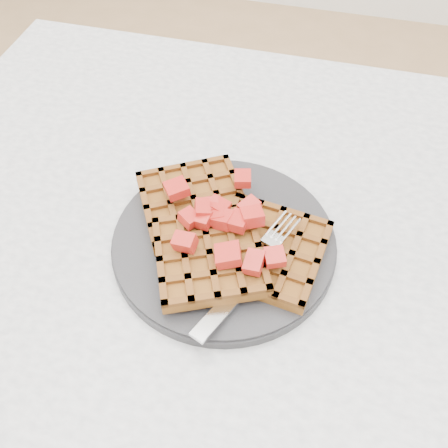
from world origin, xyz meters
The scene contains 5 objects.
table centered at (0.00, 0.00, 0.64)m, with size 1.20×0.80×0.75m.
plate centered at (-0.16, 0.00, 0.76)m, with size 0.25×0.25×0.02m, color black.
waffles centered at (-0.16, 0.00, 0.78)m, with size 0.24×0.23×0.03m.
strawberry_pile centered at (-0.16, 0.00, 0.80)m, with size 0.15×0.15×0.02m, color maroon, non-canonical shape.
fork centered at (-0.12, -0.04, 0.77)m, with size 0.02×0.18×0.02m, color silver, non-canonical shape.
Camera 1 is at (-0.08, -0.32, 1.20)m, focal length 40.00 mm.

